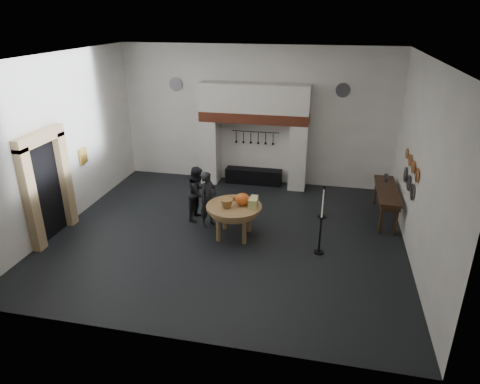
% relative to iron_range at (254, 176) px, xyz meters
% --- Properties ---
extents(floor, '(9.00, 8.00, 0.02)m').
position_rel_iron_range_xyz_m(floor, '(0.00, -3.72, -0.25)').
color(floor, black).
rests_on(floor, ground).
extents(ceiling, '(9.00, 8.00, 0.02)m').
position_rel_iron_range_xyz_m(ceiling, '(0.00, -3.72, 4.25)').
color(ceiling, silver).
rests_on(ceiling, wall_back).
extents(wall_back, '(9.00, 0.02, 4.50)m').
position_rel_iron_range_xyz_m(wall_back, '(0.00, 0.28, 2.00)').
color(wall_back, white).
rests_on(wall_back, floor).
extents(wall_front, '(9.00, 0.02, 4.50)m').
position_rel_iron_range_xyz_m(wall_front, '(0.00, -7.72, 2.00)').
color(wall_front, white).
rests_on(wall_front, floor).
extents(wall_left, '(0.02, 8.00, 4.50)m').
position_rel_iron_range_xyz_m(wall_left, '(-4.50, -3.72, 2.00)').
color(wall_left, white).
rests_on(wall_left, floor).
extents(wall_right, '(0.02, 8.00, 4.50)m').
position_rel_iron_range_xyz_m(wall_right, '(4.50, -3.72, 2.00)').
color(wall_right, white).
rests_on(wall_right, floor).
extents(chimney_pier_left, '(0.55, 0.70, 2.15)m').
position_rel_iron_range_xyz_m(chimney_pier_left, '(-1.48, -0.07, 0.82)').
color(chimney_pier_left, silver).
rests_on(chimney_pier_left, floor).
extents(chimney_pier_right, '(0.55, 0.70, 2.15)m').
position_rel_iron_range_xyz_m(chimney_pier_right, '(1.48, -0.07, 0.82)').
color(chimney_pier_right, silver).
rests_on(chimney_pier_right, floor).
extents(hearth_brick_band, '(3.50, 0.72, 0.32)m').
position_rel_iron_range_xyz_m(hearth_brick_band, '(0.00, -0.07, 2.06)').
color(hearth_brick_band, '#9E442B').
rests_on(hearth_brick_band, chimney_pier_left).
extents(chimney_hood, '(3.50, 0.70, 0.90)m').
position_rel_iron_range_xyz_m(chimney_hood, '(0.00, -0.07, 2.67)').
color(chimney_hood, silver).
rests_on(chimney_hood, hearth_brick_band).
extents(iron_range, '(1.90, 0.45, 0.50)m').
position_rel_iron_range_xyz_m(iron_range, '(0.00, 0.00, 0.00)').
color(iron_range, black).
rests_on(iron_range, floor).
extents(utensil_rail, '(1.60, 0.02, 0.02)m').
position_rel_iron_range_xyz_m(utensil_rail, '(0.00, 0.20, 1.50)').
color(utensil_rail, black).
rests_on(utensil_rail, wall_back).
extents(door_recess, '(0.04, 1.10, 2.50)m').
position_rel_iron_range_xyz_m(door_recess, '(-4.47, -4.72, 1.00)').
color(door_recess, black).
rests_on(door_recess, floor).
extents(door_jamb_near, '(0.22, 0.30, 2.60)m').
position_rel_iron_range_xyz_m(door_jamb_near, '(-4.38, -5.42, 1.05)').
color(door_jamb_near, tan).
rests_on(door_jamb_near, floor).
extents(door_jamb_far, '(0.22, 0.30, 2.60)m').
position_rel_iron_range_xyz_m(door_jamb_far, '(-4.38, -4.02, 1.05)').
color(door_jamb_far, tan).
rests_on(door_jamb_far, floor).
extents(door_lintel, '(0.22, 1.70, 0.30)m').
position_rel_iron_range_xyz_m(door_lintel, '(-4.38, -4.72, 2.40)').
color(door_lintel, tan).
rests_on(door_lintel, door_jamb_near).
extents(wall_plaque, '(0.05, 0.34, 0.44)m').
position_rel_iron_range_xyz_m(wall_plaque, '(-4.45, -2.92, 1.35)').
color(wall_plaque, gold).
rests_on(wall_plaque, wall_left).
extents(work_table, '(1.67, 1.67, 0.07)m').
position_rel_iron_range_xyz_m(work_table, '(0.18, -3.77, 0.59)').
color(work_table, '#A88D4F').
rests_on(work_table, floor).
extents(pumpkin, '(0.36, 0.36, 0.31)m').
position_rel_iron_range_xyz_m(pumpkin, '(0.38, -3.67, 0.78)').
color(pumpkin, orange).
rests_on(pumpkin, work_table).
extents(cheese_block_big, '(0.22, 0.22, 0.24)m').
position_rel_iron_range_xyz_m(cheese_block_big, '(0.68, -3.82, 0.74)').
color(cheese_block_big, '#D1D17D').
rests_on(cheese_block_big, work_table).
extents(cheese_block_small, '(0.18, 0.18, 0.20)m').
position_rel_iron_range_xyz_m(cheese_block_small, '(0.66, -3.52, 0.72)').
color(cheese_block_small, '#EDD38D').
rests_on(cheese_block_small, work_table).
extents(wicker_basket, '(0.38, 0.38, 0.22)m').
position_rel_iron_range_xyz_m(wicker_basket, '(0.03, -3.92, 0.73)').
color(wicker_basket, '#A5793C').
rests_on(wicker_basket, work_table).
extents(bread_loaf, '(0.31, 0.18, 0.13)m').
position_rel_iron_range_xyz_m(bread_loaf, '(0.08, -3.42, 0.69)').
color(bread_loaf, olive).
rests_on(bread_loaf, work_table).
extents(visitor_near, '(0.60, 0.68, 1.56)m').
position_rel_iron_range_xyz_m(visitor_near, '(-0.64, -3.34, 0.53)').
color(visitor_near, black).
rests_on(visitor_near, floor).
extents(visitor_far, '(0.69, 0.83, 1.53)m').
position_rel_iron_range_xyz_m(visitor_far, '(-1.04, -2.94, 0.52)').
color(visitor_far, black).
rests_on(visitor_far, floor).
extents(side_table, '(0.55, 2.20, 0.06)m').
position_rel_iron_range_xyz_m(side_table, '(4.10, -1.88, 0.62)').
color(side_table, '#3B2315').
rests_on(side_table, floor).
extents(pewter_jug, '(0.12, 0.12, 0.22)m').
position_rel_iron_range_xyz_m(pewter_jug, '(4.10, -1.28, 0.76)').
color(pewter_jug, '#48474C').
rests_on(pewter_jug, side_table).
extents(copper_pan_a, '(0.03, 0.34, 0.34)m').
position_rel_iron_range_xyz_m(copper_pan_a, '(4.46, -3.52, 1.70)').
color(copper_pan_a, '#C6662D').
rests_on(copper_pan_a, wall_right).
extents(copper_pan_b, '(0.03, 0.32, 0.32)m').
position_rel_iron_range_xyz_m(copper_pan_b, '(4.46, -2.97, 1.70)').
color(copper_pan_b, '#C6662D').
rests_on(copper_pan_b, wall_right).
extents(copper_pan_c, '(0.03, 0.30, 0.30)m').
position_rel_iron_range_xyz_m(copper_pan_c, '(4.46, -2.42, 1.70)').
color(copper_pan_c, '#C6662D').
rests_on(copper_pan_c, wall_right).
extents(copper_pan_d, '(0.03, 0.28, 0.28)m').
position_rel_iron_range_xyz_m(copper_pan_d, '(4.46, -1.87, 1.70)').
color(copper_pan_d, '#C6662D').
rests_on(copper_pan_d, wall_right).
extents(pewter_plate_left, '(0.03, 0.40, 0.40)m').
position_rel_iron_range_xyz_m(pewter_plate_left, '(4.46, -3.32, 1.20)').
color(pewter_plate_left, '#4C4C51').
rests_on(pewter_plate_left, wall_right).
extents(pewter_plate_mid, '(0.03, 0.40, 0.40)m').
position_rel_iron_range_xyz_m(pewter_plate_mid, '(4.46, -2.72, 1.20)').
color(pewter_plate_mid, '#4C4C51').
rests_on(pewter_plate_mid, wall_right).
extents(pewter_plate_right, '(0.03, 0.40, 0.40)m').
position_rel_iron_range_xyz_m(pewter_plate_right, '(4.46, -2.12, 1.20)').
color(pewter_plate_right, '#4C4C51').
rests_on(pewter_plate_right, wall_right).
extents(pewter_plate_back_left, '(0.44, 0.03, 0.44)m').
position_rel_iron_range_xyz_m(pewter_plate_back_left, '(-2.70, 0.24, 2.95)').
color(pewter_plate_back_left, '#4C4C51').
rests_on(pewter_plate_back_left, wall_back).
extents(pewter_plate_back_right, '(0.44, 0.03, 0.44)m').
position_rel_iron_range_xyz_m(pewter_plate_back_right, '(2.70, 0.24, 2.95)').
color(pewter_plate_back_right, '#4C4C51').
rests_on(pewter_plate_back_right, wall_back).
extents(barrier_post_near, '(0.05, 0.05, 0.90)m').
position_rel_iron_range_xyz_m(barrier_post_near, '(2.38, -4.17, 0.20)').
color(barrier_post_near, black).
rests_on(barrier_post_near, floor).
extents(barrier_post_far, '(0.05, 0.05, 0.90)m').
position_rel_iron_range_xyz_m(barrier_post_far, '(2.38, -2.17, 0.20)').
color(barrier_post_far, black).
rests_on(barrier_post_far, floor).
extents(barrier_rope, '(0.04, 2.00, 0.04)m').
position_rel_iron_range_xyz_m(barrier_rope, '(2.38, -3.17, 0.60)').
color(barrier_rope, silver).
rests_on(barrier_rope, barrier_post_near).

